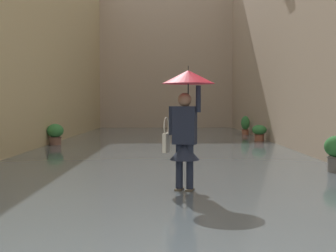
{
  "coord_description": "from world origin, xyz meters",
  "views": [
    {
      "loc": [
        -0.21,
        2.28,
        1.5
      ],
      "look_at": [
        -0.19,
        -6.28,
        1.1
      ],
      "focal_mm": 49.52,
      "sensor_mm": 36.0,
      "label": 1
    }
  ],
  "objects_px": {
    "potted_plant_far_right": "(55,134)",
    "potted_plant_mid_left": "(259,132)",
    "person_wading": "(186,110)",
    "potted_plant_near_left": "(245,125)"
  },
  "relations": [
    {
      "from": "person_wading",
      "to": "potted_plant_near_left",
      "type": "relative_size",
      "value": 2.23
    },
    {
      "from": "potted_plant_far_right",
      "to": "potted_plant_near_left",
      "type": "bearing_deg",
      "value": -143.82
    },
    {
      "from": "person_wading",
      "to": "potted_plant_mid_left",
      "type": "relative_size",
      "value": 3.03
    },
    {
      "from": "person_wading",
      "to": "potted_plant_far_right",
      "type": "height_order",
      "value": "person_wading"
    },
    {
      "from": "person_wading",
      "to": "potted_plant_mid_left",
      "type": "height_order",
      "value": "person_wading"
    },
    {
      "from": "person_wading",
      "to": "potted_plant_near_left",
      "type": "bearing_deg",
      "value": -103.11
    },
    {
      "from": "potted_plant_far_right",
      "to": "potted_plant_mid_left",
      "type": "distance_m",
      "value": 7.77
    },
    {
      "from": "potted_plant_near_left",
      "to": "potted_plant_far_right",
      "type": "bearing_deg",
      "value": 36.18
    },
    {
      "from": "person_wading",
      "to": "potted_plant_mid_left",
      "type": "xyz_separation_m",
      "value": [
        -3.25,
        -10.47,
        -0.99
      ]
    },
    {
      "from": "potted_plant_near_left",
      "to": "person_wading",
      "type": "bearing_deg",
      "value": 76.89
    }
  ]
}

